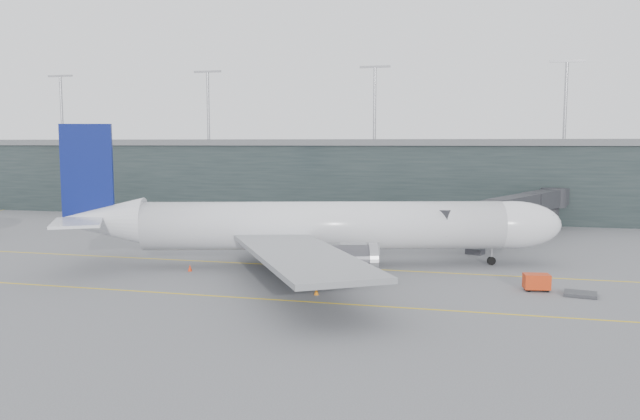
# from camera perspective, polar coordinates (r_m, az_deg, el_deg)

# --- Properties ---
(ground) EXTENTS (320.00, 320.00, 0.00)m
(ground) POSITION_cam_1_polar(r_m,az_deg,el_deg) (79.10, -4.07, -4.43)
(ground) COLOR #59595E
(ground) RESTS_ON ground
(taxiline_a) EXTENTS (160.00, 0.25, 0.02)m
(taxiline_a) POSITION_cam_1_polar(r_m,az_deg,el_deg) (75.37, -5.00, -4.95)
(taxiline_a) COLOR gold
(taxiline_a) RESTS_ON ground
(taxiline_b) EXTENTS (160.00, 0.25, 0.02)m
(taxiline_b) POSITION_cam_1_polar(r_m,az_deg,el_deg) (60.80, -9.90, -7.73)
(taxiline_b) COLOR gold
(taxiline_b) RESTS_ON ground
(taxiline_lead_main) EXTENTS (0.25, 60.00, 0.02)m
(taxiline_lead_main) POSITION_cam_1_polar(r_m,az_deg,el_deg) (96.97, 2.37, -2.45)
(taxiline_lead_main) COLOR gold
(taxiline_lead_main) RESTS_ON ground
(terminal) EXTENTS (240.00, 36.00, 29.00)m
(terminal) POSITION_cam_1_polar(r_m,az_deg,el_deg) (134.32, 3.50, 3.20)
(terminal) COLOR black
(terminal) RESTS_ON ground
(main_aircraft) EXTENTS (58.59, 53.91, 16.68)m
(main_aircraft) POSITION_cam_1_polar(r_m,az_deg,el_deg) (73.31, 0.00, -1.54)
(main_aircraft) COLOR silver
(main_aircraft) RESTS_ON ground
(jet_bridge) EXTENTS (21.97, 44.82, 6.93)m
(jet_bridge) POSITION_cam_1_polar(r_m,az_deg,el_deg) (97.50, 16.09, 0.43)
(jet_bridge) COLOR #26272B
(jet_bridge) RESTS_ON ground
(gse_cart) EXTENTS (2.66, 1.91, 1.67)m
(gse_cart) POSITION_cam_1_polar(r_m,az_deg,el_deg) (65.26, 19.19, -6.19)
(gse_cart) COLOR red
(gse_cart) RESTS_ON ground
(baggage_dolly) EXTENTS (3.31, 2.83, 0.29)m
(baggage_dolly) POSITION_cam_1_polar(r_m,az_deg,el_deg) (64.84, 22.71, -7.09)
(baggage_dolly) COLOR #333437
(baggage_dolly) RESTS_ON ground
(uld_a) EXTENTS (2.29, 1.93, 1.90)m
(uld_a) POSITION_cam_1_polar(r_m,az_deg,el_deg) (89.23, -4.52, -2.57)
(uld_a) COLOR #3D3D43
(uld_a) RESTS_ON ground
(uld_b) EXTENTS (1.99, 1.60, 1.81)m
(uld_b) POSITION_cam_1_polar(r_m,az_deg,el_deg) (91.21, -2.70, -2.40)
(uld_b) COLOR #3D3D43
(uld_b) RESTS_ON ground
(uld_c) EXTENTS (2.29, 2.07, 1.72)m
(uld_c) POSITION_cam_1_polar(r_m,az_deg,el_deg) (88.49, -2.94, -2.69)
(uld_c) COLOR #3D3D43
(uld_c) RESTS_ON ground
(cone_nose) EXTENTS (0.47, 0.47, 0.75)m
(cone_nose) POSITION_cam_1_polar(r_m,az_deg,el_deg) (70.45, 19.99, -5.79)
(cone_nose) COLOR #DA4A0C
(cone_nose) RESTS_ON ground
(cone_wing_stbd) EXTENTS (0.45, 0.45, 0.72)m
(cone_wing_stbd) POSITION_cam_1_polar(r_m,az_deg,el_deg) (60.18, -0.34, -7.44)
(cone_wing_stbd) COLOR orange
(cone_wing_stbd) RESTS_ON ground
(cone_wing_port) EXTENTS (0.46, 0.46, 0.73)m
(cone_wing_port) POSITION_cam_1_polar(r_m,az_deg,el_deg) (87.77, 4.32, -3.13)
(cone_wing_port) COLOR #F25C0D
(cone_wing_port) RESTS_ON ground
(cone_tail) EXTENTS (0.48, 0.48, 0.76)m
(cone_tail) POSITION_cam_1_polar(r_m,az_deg,el_deg) (72.54, -11.81, -5.20)
(cone_tail) COLOR red
(cone_tail) RESTS_ON ground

